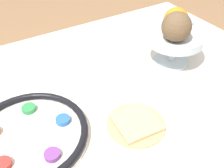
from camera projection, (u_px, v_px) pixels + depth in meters
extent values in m
cylinder|color=silver|center=(29.00, 137.00, 0.72)|extent=(0.33, 0.33, 0.01)
torus|color=black|center=(28.00, 134.00, 0.71)|extent=(0.33, 0.33, 0.02)
cylinder|color=#2D6BB7|center=(63.00, 120.00, 0.75)|extent=(0.04, 0.04, 0.01)
cylinder|color=#33934C|center=(29.00, 109.00, 0.78)|extent=(0.04, 0.04, 0.01)
cylinder|color=red|center=(3.00, 164.00, 0.64)|extent=(0.04, 0.04, 0.01)
cylinder|color=#844299|center=(52.00, 155.00, 0.66)|extent=(0.04, 0.04, 0.01)
cylinder|color=silver|center=(171.00, 60.00, 1.00)|extent=(0.14, 0.14, 0.01)
cylinder|color=silver|center=(173.00, 51.00, 0.98)|extent=(0.03, 0.03, 0.08)
cylinder|color=silver|center=(175.00, 37.00, 0.94)|extent=(0.21, 0.21, 0.03)
sphere|color=orange|center=(176.00, 20.00, 0.92)|extent=(0.09, 0.09, 0.09)
sphere|color=brown|center=(177.00, 27.00, 0.87)|extent=(0.10, 0.10, 0.10)
cylinder|color=tan|center=(136.00, 124.00, 0.75)|extent=(0.17, 0.17, 0.01)
cube|color=#D1B784|center=(136.00, 122.00, 0.75)|extent=(0.13, 0.13, 0.01)
cylinder|color=silver|center=(185.00, 27.00, 1.15)|extent=(0.07, 0.07, 0.07)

